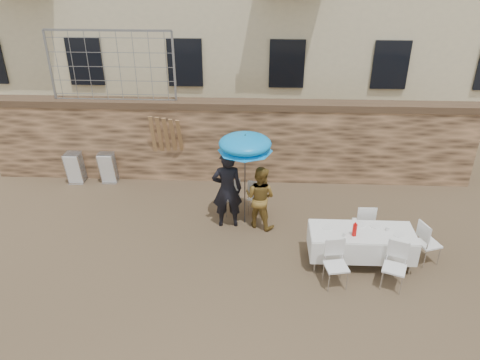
{
  "coord_description": "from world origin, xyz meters",
  "views": [
    {
      "loc": [
        0.81,
        -6.69,
        6.1
      ],
      "look_at": [
        0.4,
        2.2,
        1.4
      ],
      "focal_mm": 35.0,
      "sensor_mm": 36.0,
      "label": 1
    }
  ],
  "objects_px": {
    "table_chair_side": "(429,242)",
    "man_suit": "(227,190)",
    "table_chair_back": "(363,222)",
    "chair_stack_left": "(77,165)",
    "umbrella": "(245,146)",
    "woman_dress": "(260,197)",
    "banquet_table": "(362,233)",
    "couple_chair_left": "(229,195)",
    "table_chair_front_left": "(336,265)",
    "table_chair_front_right": "(395,267)",
    "couple_chair_right": "(258,196)",
    "soda_bottle": "(355,230)",
    "chair_stack_right": "(109,166)"
  },
  "relations": [
    {
      "from": "couple_chair_left",
      "to": "table_chair_front_right",
      "type": "xyz_separation_m",
      "value": [
        3.33,
        -2.61,
        0.0
      ]
    },
    {
      "from": "umbrella",
      "to": "soda_bottle",
      "type": "distance_m",
      "value": 2.93
    },
    {
      "from": "couple_chair_left",
      "to": "banquet_table",
      "type": "bearing_deg",
      "value": 112.71
    },
    {
      "from": "umbrella",
      "to": "chair_stack_left",
      "type": "bearing_deg",
      "value": 157.17
    },
    {
      "from": "soda_bottle",
      "to": "table_chair_side",
      "type": "distance_m",
      "value": 1.67
    },
    {
      "from": "couple_chair_left",
      "to": "man_suit",
      "type": "bearing_deg",
      "value": 55.98
    },
    {
      "from": "banquet_table",
      "to": "umbrella",
      "type": "bearing_deg",
      "value": 149.92
    },
    {
      "from": "woman_dress",
      "to": "table_chair_back",
      "type": "bearing_deg",
      "value": -167.14
    },
    {
      "from": "table_chair_front_right",
      "to": "banquet_table",
      "type": "bearing_deg",
      "value": 145.47
    },
    {
      "from": "soda_bottle",
      "to": "chair_stack_right",
      "type": "bearing_deg",
      "value": 149.61
    },
    {
      "from": "banquet_table",
      "to": "man_suit",
      "type": "bearing_deg",
      "value": 155.19
    },
    {
      "from": "woman_dress",
      "to": "banquet_table",
      "type": "xyz_separation_m",
      "value": [
        2.08,
        -1.31,
        -0.03
      ]
    },
    {
      "from": "umbrella",
      "to": "table_chair_front_right",
      "type": "relative_size",
      "value": 2.18
    },
    {
      "from": "chair_stack_right",
      "to": "table_chair_front_right",
      "type": "bearing_deg",
      "value": -31.58
    },
    {
      "from": "table_chair_front_left",
      "to": "table_chair_back",
      "type": "bearing_deg",
      "value": 51.67
    },
    {
      "from": "umbrella",
      "to": "table_chair_side",
      "type": "xyz_separation_m",
      "value": [
        3.83,
        -1.31,
        -1.5
      ]
    },
    {
      "from": "banquet_table",
      "to": "table_chair_side",
      "type": "distance_m",
      "value": 1.43
    },
    {
      "from": "chair_stack_left",
      "to": "chair_stack_right",
      "type": "distance_m",
      "value": 0.9
    },
    {
      "from": "woman_dress",
      "to": "table_chair_front_left",
      "type": "bearing_deg",
      "value": 151.22
    },
    {
      "from": "woman_dress",
      "to": "table_chair_side",
      "type": "xyz_separation_m",
      "value": [
        3.48,
        -1.21,
        -0.28
      ]
    },
    {
      "from": "couple_chair_left",
      "to": "table_chair_front_left",
      "type": "height_order",
      "value": "same"
    },
    {
      "from": "umbrella",
      "to": "man_suit",
      "type": "bearing_deg",
      "value": -165.96
    },
    {
      "from": "couple_chair_right",
      "to": "table_chair_side",
      "type": "relative_size",
      "value": 1.0
    },
    {
      "from": "man_suit",
      "to": "table_chair_side",
      "type": "distance_m",
      "value": 4.43
    },
    {
      "from": "table_chair_side",
      "to": "man_suit",
      "type": "bearing_deg",
      "value": 54.69
    },
    {
      "from": "woman_dress",
      "to": "banquet_table",
      "type": "height_order",
      "value": "woman_dress"
    },
    {
      "from": "table_chair_back",
      "to": "chair_stack_left",
      "type": "xyz_separation_m",
      "value": [
        -7.33,
        2.59,
        -0.02
      ]
    },
    {
      "from": "man_suit",
      "to": "table_chair_front_left",
      "type": "relative_size",
      "value": 1.96
    },
    {
      "from": "banquet_table",
      "to": "soda_bottle",
      "type": "distance_m",
      "value": 0.3
    },
    {
      "from": "umbrella",
      "to": "table_chair_back",
      "type": "distance_m",
      "value": 3.09
    },
    {
      "from": "table_chair_side",
      "to": "couple_chair_right",
      "type": "bearing_deg",
      "value": 44.16
    },
    {
      "from": "banquet_table",
      "to": "table_chair_back",
      "type": "height_order",
      "value": "table_chair_back"
    },
    {
      "from": "chair_stack_left",
      "to": "couple_chair_left",
      "type": "bearing_deg",
      "value": -19.57
    },
    {
      "from": "chair_stack_right",
      "to": "couple_chair_right",
      "type": "bearing_deg",
      "value": -20.45
    },
    {
      "from": "woman_dress",
      "to": "chair_stack_left",
      "type": "bearing_deg",
      "value": 3.07
    },
    {
      "from": "man_suit",
      "to": "banquet_table",
      "type": "relative_size",
      "value": 0.9
    },
    {
      "from": "woman_dress",
      "to": "table_chair_side",
      "type": "distance_m",
      "value": 3.7
    },
    {
      "from": "man_suit",
      "to": "woman_dress",
      "type": "relative_size",
      "value": 1.24
    },
    {
      "from": "umbrella",
      "to": "table_chair_back",
      "type": "xyz_separation_m",
      "value": [
        2.63,
        -0.61,
        -1.5
      ]
    },
    {
      "from": "couple_chair_left",
      "to": "table_chair_back",
      "type": "height_order",
      "value": "same"
    },
    {
      "from": "table_chair_front_left",
      "to": "table_chair_back",
      "type": "height_order",
      "value": "same"
    },
    {
      "from": "woman_dress",
      "to": "couple_chair_left",
      "type": "xyz_separation_m",
      "value": [
        -0.75,
        0.55,
        -0.28
      ]
    },
    {
      "from": "woman_dress",
      "to": "table_chair_back",
      "type": "xyz_separation_m",
      "value": [
        2.28,
        -0.51,
        -0.28
      ]
    },
    {
      "from": "woman_dress",
      "to": "table_chair_side",
      "type": "relative_size",
      "value": 1.59
    },
    {
      "from": "table_chair_front_left",
      "to": "woman_dress",
      "type": "bearing_deg",
      "value": 114.74
    },
    {
      "from": "banquet_table",
      "to": "chair_stack_left",
      "type": "distance_m",
      "value": 7.9
    },
    {
      "from": "table_chair_front_right",
      "to": "table_chair_side",
      "type": "relative_size",
      "value": 1.0
    },
    {
      "from": "table_chair_back",
      "to": "chair_stack_left",
      "type": "distance_m",
      "value": 7.78
    },
    {
      "from": "soda_bottle",
      "to": "table_chair_front_right",
      "type": "height_order",
      "value": "soda_bottle"
    },
    {
      "from": "umbrella",
      "to": "chair_stack_left",
      "type": "xyz_separation_m",
      "value": [
        -4.7,
        1.98,
        -1.52
      ]
    }
  ]
}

